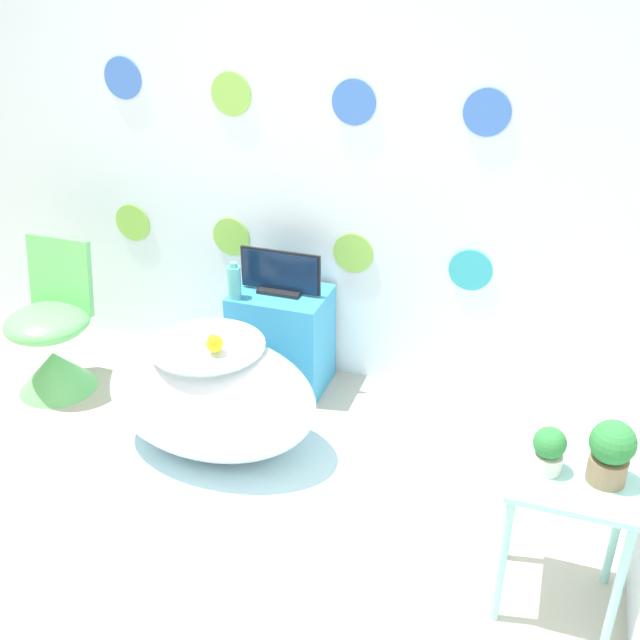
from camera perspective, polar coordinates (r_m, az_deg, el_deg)
The scene contains 12 objects.
ground_plane at distance 3.10m, azimuth -14.99°, elevation -19.80°, with size 12.00×12.00×0.00m, color #BCB29E.
wall_back_dotted at distance 3.88m, azimuth -2.34°, elevation 13.58°, with size 4.61×0.05×2.60m.
rug at distance 3.63m, azimuth -7.99°, elevation -10.65°, with size 1.31×0.94×0.01m.
bathtub at distance 3.56m, azimuth -8.27°, elevation -5.73°, with size 1.02×0.64×0.59m.
rubber_duck at distance 3.31m, azimuth -8.13°, elevation -1.73°, with size 0.08×0.08×0.09m.
chair at distance 4.25m, azimuth -19.70°, elevation -1.77°, with size 0.44×0.44×0.81m.
tv_cabinet at distance 4.04m, azimuth -2.92°, elevation -1.44°, with size 0.49×0.37×0.56m.
tv at distance 3.87m, azimuth -3.05°, elevation 3.47°, with size 0.44×0.12×0.23m.
vase at distance 3.83m, azimuth -6.54°, elevation 2.91°, with size 0.07×0.07×0.19m.
side_table at distance 2.82m, azimuth 18.43°, elevation -13.21°, with size 0.43×0.36×0.58m.
potted_plant_left at distance 2.70m, azimuth 17.03°, elevation -9.42°, with size 0.11×0.11×0.17m.
potted_plant_right at distance 2.69m, azimuth 21.29°, elevation -9.28°, with size 0.15×0.15×0.23m.
Camera 1 is at (1.37, -1.66, 2.24)m, focal length 42.00 mm.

